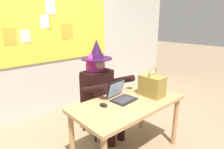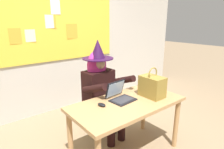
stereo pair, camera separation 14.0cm
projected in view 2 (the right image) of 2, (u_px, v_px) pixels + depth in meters
The scene contains 7 objects.
wall_back_bulletin at pixel (55, 37), 3.37m from camera, with size 6.46×2.00×2.72m.
desk_main at pixel (127, 109), 2.26m from camera, with size 1.37×0.71×0.73m.
chair_at_desk at pixel (97, 100), 2.85m from camera, with size 0.46×0.46×0.90m.
person_costumed at pixel (101, 84), 2.68m from camera, with size 0.62×0.69×1.40m.
laptop at pixel (120, 96), 2.29m from camera, with size 0.31×0.30×0.22m.
computer_mouse at pixel (102, 105), 2.12m from camera, with size 0.06×0.10×0.03m, color black.
handbag at pixel (152, 86), 2.36m from camera, with size 0.20×0.30×0.38m.
Camera 2 is at (-1.37, -1.46, 1.65)m, focal length 30.42 mm.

